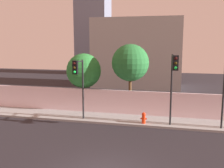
# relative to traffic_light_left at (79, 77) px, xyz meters

# --- Properties ---
(sidewalk) EXTENTS (36.00, 2.40, 0.15)m
(sidewalk) POSITION_rel_traffic_light_left_xyz_m (3.64, 1.25, -3.17)
(sidewalk) COLOR gray
(sidewalk) RESTS_ON ground
(perimeter_wall) EXTENTS (36.00, 0.18, 1.80)m
(perimeter_wall) POSITION_rel_traffic_light_left_xyz_m (3.64, 2.54, -2.19)
(perimeter_wall) COLOR silver
(perimeter_wall) RESTS_ON sidewalk
(traffic_light_left) EXTENTS (0.37, 1.32, 4.22)m
(traffic_light_left) POSITION_rel_traffic_light_left_xyz_m (0.00, 0.00, 0.00)
(traffic_light_left) COLOR black
(traffic_light_left) RESTS_ON sidewalk
(traffic_light_center) EXTENTS (0.43, 1.56, 4.64)m
(traffic_light_center) POSITION_rel_traffic_light_left_xyz_m (6.24, -0.11, 0.31)
(traffic_light_center) COLOR black
(traffic_light_center) RESTS_ON sidewalk
(fire_hydrant) EXTENTS (0.44, 0.26, 0.76)m
(fire_hydrant) POSITION_rel_traffic_light_left_xyz_m (4.40, 0.46, -2.69)
(fire_hydrant) COLOR red
(fire_hydrant) RESTS_ON sidewalk
(roadside_tree_leftmost) EXTENTS (2.80, 2.80, 4.68)m
(roadside_tree_leftmost) POSITION_rel_traffic_light_left_xyz_m (-0.82, 3.35, 0.03)
(roadside_tree_leftmost) COLOR brown
(roadside_tree_leftmost) RESTS_ON ground
(roadside_tree_midleft) EXTENTS (2.87, 2.87, 5.43)m
(roadside_tree_midleft) POSITION_rel_traffic_light_left_xyz_m (2.98, 3.35, 0.74)
(roadside_tree_midleft) COLOR brown
(roadside_tree_midleft) RESTS_ON ground
(low_building_distant) EXTENTS (10.78, 6.00, 8.46)m
(low_building_distant) POSITION_rel_traffic_light_left_xyz_m (1.74, 16.54, 0.99)
(low_building_distant) COLOR #A4A4A4
(low_building_distant) RESTS_ON ground
(tower_on_skyline) EXTENTS (5.43, 5.00, 23.41)m
(tower_on_skyline) POSITION_rel_traffic_light_left_xyz_m (-7.84, 28.54, 8.46)
(tower_on_skyline) COLOR slate
(tower_on_skyline) RESTS_ON ground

